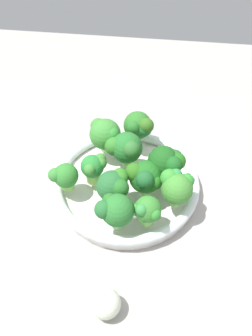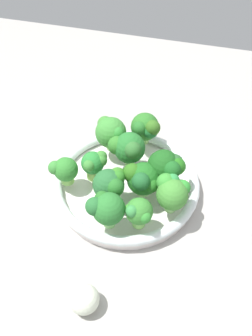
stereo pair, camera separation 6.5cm
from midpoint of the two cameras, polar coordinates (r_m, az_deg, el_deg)
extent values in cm
cube|color=#A6A29C|center=(72.10, 0.14, -6.64)|extent=(130.00, 130.00, 2.50)
cylinder|color=white|center=(73.00, -2.53, -3.15)|extent=(27.58, 27.58, 1.56)
torus|color=white|center=(71.67, -2.58, -2.27)|extent=(28.73, 28.73, 1.91)
cylinder|color=#A1D874|center=(75.80, -5.61, 3.33)|extent=(2.01, 2.01, 2.31)
sphere|color=#3C8B36|center=(73.61, -5.79, 5.12)|extent=(6.31, 6.31, 6.31)
sphere|color=#3D8532|center=(74.34, -6.84, 6.40)|extent=(3.18, 3.18, 3.18)
sphere|color=#308631|center=(71.90, -4.74, 5.14)|extent=(2.87, 2.87, 2.87)
cylinder|color=#9BD86D|center=(77.60, -0.62, 4.86)|extent=(1.90, 1.90, 2.27)
sphere|color=#2D7427|center=(75.58, -0.64, 6.55)|extent=(5.81, 5.81, 5.81)
sphere|color=#266A26|center=(73.48, -1.39, 6.20)|extent=(2.93, 2.93, 2.93)
sphere|color=#216E2F|center=(73.94, 0.34, 6.03)|extent=(3.22, 3.22, 3.22)
sphere|color=#34691F|center=(73.39, 0.66, 6.50)|extent=(3.12, 3.12, 3.12)
cylinder|color=#90D674|center=(63.43, -4.23, -8.41)|extent=(2.11, 2.11, 2.62)
sphere|color=#2A762E|center=(60.87, -4.39, -6.76)|extent=(5.61, 5.61, 5.61)
sphere|color=#25682F|center=(60.18, -6.57, -6.60)|extent=(3.19, 3.19, 3.19)
sphere|color=#266B24|center=(60.86, -5.58, -5.26)|extent=(2.59, 2.59, 2.59)
cylinder|color=#89C066|center=(68.48, 0.54, -3.09)|extent=(2.76, 2.76, 1.60)
sphere|color=#1F661F|center=(66.35, 0.56, -1.56)|extent=(6.11, 6.11, 6.11)
sphere|color=#23681E|center=(64.98, 1.54, -2.54)|extent=(2.98, 2.98, 2.98)
sphere|color=#1E5D2A|center=(63.73, 0.15, -2.00)|extent=(3.26, 3.26, 3.26)
sphere|color=#2C6A1B|center=(65.52, -1.47, -0.79)|extent=(3.53, 3.53, 3.53)
cylinder|color=#80B94D|center=(70.33, -7.75, -1.35)|extent=(2.72, 2.72, 2.45)
sphere|color=#298132|center=(68.37, -7.97, 0.12)|extent=(4.38, 4.38, 4.38)
sphere|color=#3C8332|center=(68.26, -6.72, 1.26)|extent=(2.23, 2.23, 2.23)
sphere|color=#3A8434|center=(66.84, -8.41, -0.36)|extent=(2.23, 2.23, 2.23)
sphere|color=#3C8833|center=(68.09, -6.72, 0.65)|extent=(2.42, 2.42, 2.42)
cylinder|color=#82B751|center=(69.88, 3.04, -1.06)|extent=(2.56, 2.56, 2.78)
sphere|color=#1A571B|center=(67.41, 3.15, 0.82)|extent=(6.02, 6.02, 6.02)
sphere|color=#226A1A|center=(66.75, 5.23, 0.93)|extent=(3.26, 3.26, 3.26)
sphere|color=#1B5C20|center=(65.39, 4.60, 0.33)|extent=(3.24, 3.24, 3.24)
sphere|color=#2A5B2C|center=(67.31, 4.83, 1.44)|extent=(3.21, 3.21, 3.21)
cylinder|color=#88C958|center=(70.06, -11.75, -2.75)|extent=(2.50, 2.50, 1.85)
sphere|color=#32812F|center=(68.24, -12.06, -1.45)|extent=(4.64, 4.64, 4.64)
sphere|color=#388634|center=(68.02, -13.65, -1.21)|extent=(2.62, 2.62, 2.62)
sphere|color=#39832B|center=(68.62, -13.30, -1.05)|extent=(2.20, 2.20, 2.20)
cylinder|color=#88B65F|center=(67.30, -4.86, -4.48)|extent=(2.57, 2.57, 1.74)
sphere|color=#266631|center=(65.17, -5.01, -3.00)|extent=(5.73, 5.73, 5.73)
sphere|color=#256A25|center=(63.57, -3.90, -3.30)|extent=(3.35, 3.35, 3.35)
sphere|color=#2B7522|center=(64.46, -3.58, -1.67)|extent=(2.49, 2.49, 2.49)
sphere|color=#347923|center=(65.14, -3.79, -1.54)|extent=(2.97, 2.97, 2.97)
cylinder|color=#87CD60|center=(63.82, 0.39, -8.00)|extent=(2.31, 2.31, 2.24)
sphere|color=#37822F|center=(61.66, 0.40, -6.61)|extent=(4.70, 4.70, 4.70)
sphere|color=#388F2E|center=(61.43, -1.04, -6.51)|extent=(2.10, 2.10, 2.10)
sphere|color=#378C41|center=(60.00, -0.65, -6.72)|extent=(2.09, 2.09, 2.09)
sphere|color=#30882F|center=(60.51, 1.45, -7.40)|extent=(2.10, 2.10, 2.10)
cylinder|color=#93CC73|center=(66.27, 4.93, -5.13)|extent=(1.90, 1.90, 2.45)
sphere|color=#428C34|center=(63.89, 5.11, -3.48)|extent=(5.58, 5.58, 5.58)
sphere|color=green|center=(63.84, 3.89, -1.86)|extent=(3.25, 3.25, 3.25)
sphere|color=#2F8E41|center=(64.23, 4.91, -1.30)|extent=(2.47, 2.47, 2.47)
sphere|color=green|center=(64.58, 6.57, -2.00)|extent=(2.77, 2.77, 2.77)
cylinder|color=#78BD5D|center=(72.54, -2.43, 1.20)|extent=(1.87, 1.87, 2.62)
sphere|color=#26702C|center=(70.20, -2.51, 3.06)|extent=(6.12, 6.12, 6.12)
sphere|color=#2E6A2C|center=(67.88, -1.86, 2.76)|extent=(3.27, 3.27, 3.27)
sphere|color=#307828|center=(70.09, -4.49, 3.25)|extent=(3.65, 3.65, 3.65)
sphere|color=silver|center=(59.44, -6.51, -20.42)|extent=(4.77, 4.77, 4.77)
camera|label=1|loc=(0.03, -92.69, -2.94)|focal=39.14mm
camera|label=2|loc=(0.03, 87.31, 2.94)|focal=39.14mm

